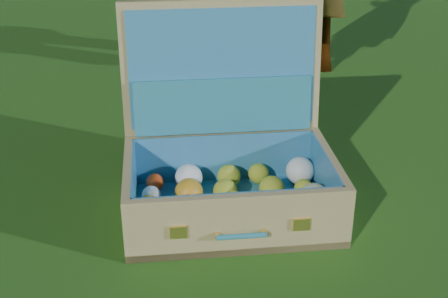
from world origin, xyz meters
TOP-DOWN VIEW (x-y plane):
  - ground at (0.00, 0.00)m, footprint 60.00×60.00m
  - stray_ball at (-0.40, -0.06)m, footprint 0.06×0.06m
  - suitcase at (-0.15, -0.01)m, footprint 0.71×0.59m

SIDE VIEW (x-z plane):
  - ground at x=0.00m, z-range 0.00..0.00m
  - stray_ball at x=-0.40m, z-range 0.00..0.06m
  - suitcase at x=-0.15m, z-range -0.14..0.48m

